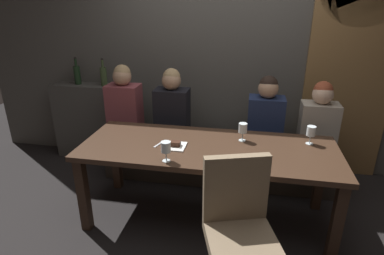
% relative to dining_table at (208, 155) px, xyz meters
% --- Properties ---
extents(ground, '(9.00, 9.00, 0.00)m').
position_rel_dining_table_xyz_m(ground, '(0.00, 0.00, -0.65)').
color(ground, black).
extents(back_wall_tiled, '(6.00, 0.12, 3.00)m').
position_rel_dining_table_xyz_m(back_wall_tiled, '(0.00, 1.22, 0.85)').
color(back_wall_tiled, '#4C4944').
rests_on(back_wall_tiled, ground).
extents(arched_door, '(0.90, 0.05, 2.55)m').
position_rel_dining_table_xyz_m(arched_door, '(1.35, 1.15, 0.71)').
color(arched_door, olive).
rests_on(arched_door, ground).
extents(back_counter, '(1.10, 0.28, 0.95)m').
position_rel_dining_table_xyz_m(back_counter, '(-1.55, 1.04, -0.18)').
color(back_counter, '#413E3A').
rests_on(back_counter, ground).
extents(dining_table, '(2.20, 0.84, 0.74)m').
position_rel_dining_table_xyz_m(dining_table, '(0.00, 0.00, 0.00)').
color(dining_table, '#342217').
rests_on(dining_table, ground).
extents(banquette_bench, '(2.50, 0.44, 0.45)m').
position_rel_dining_table_xyz_m(banquette_bench, '(0.00, 0.70, -0.42)').
color(banquette_bench, '#312A23').
rests_on(banquette_bench, ground).
extents(chair_near_side, '(0.55, 0.55, 0.98)m').
position_rel_dining_table_xyz_m(chair_near_side, '(0.31, -0.72, -0.09)').
color(chair_near_side, '#3D281C').
rests_on(chair_near_side, ground).
extents(diner_redhead, '(0.36, 0.24, 0.82)m').
position_rel_dining_table_xyz_m(diner_redhead, '(-1.04, 0.71, 0.19)').
color(diner_redhead, brown).
rests_on(diner_redhead, banquette_bench).
extents(diner_bearded, '(0.36, 0.24, 0.81)m').
position_rel_dining_table_xyz_m(diner_bearded, '(-0.49, 0.69, 0.18)').
color(diner_bearded, black).
rests_on(diner_bearded, banquette_bench).
extents(diner_far_end, '(0.36, 0.24, 0.77)m').
position_rel_dining_table_xyz_m(diner_far_end, '(0.50, 0.68, 0.16)').
color(diner_far_end, '#192342').
rests_on(diner_far_end, banquette_bench).
extents(diner_near_end, '(0.36, 0.24, 0.74)m').
position_rel_dining_table_xyz_m(diner_near_end, '(1.02, 0.69, 0.15)').
color(diner_near_end, '#9E9384').
rests_on(diner_near_end, banquette_bench).
extents(wine_bottle_dark_red, '(0.08, 0.08, 0.33)m').
position_rel_dining_table_xyz_m(wine_bottle_dark_red, '(-1.76, 1.04, 0.42)').
color(wine_bottle_dark_red, black).
rests_on(wine_bottle_dark_red, back_counter).
extents(wine_bottle_pale_label, '(0.08, 0.08, 0.33)m').
position_rel_dining_table_xyz_m(wine_bottle_pale_label, '(-1.41, 1.02, 0.42)').
color(wine_bottle_pale_label, '#384728').
rests_on(wine_bottle_pale_label, back_counter).
extents(wine_glass_end_right, '(0.08, 0.08, 0.16)m').
position_rel_dining_table_xyz_m(wine_glass_end_right, '(0.28, 0.17, 0.20)').
color(wine_glass_end_right, silver).
rests_on(wine_glass_end_right, dining_table).
extents(wine_glass_far_left, '(0.08, 0.08, 0.16)m').
position_rel_dining_table_xyz_m(wine_glass_far_left, '(0.86, 0.21, 0.20)').
color(wine_glass_far_left, silver).
rests_on(wine_glass_far_left, dining_table).
extents(wine_glass_center_front, '(0.08, 0.08, 0.16)m').
position_rel_dining_table_xyz_m(wine_glass_center_front, '(-0.28, -0.33, 0.20)').
color(wine_glass_center_front, silver).
rests_on(wine_glass_center_front, dining_table).
extents(dessert_plate, '(0.19, 0.19, 0.05)m').
position_rel_dining_table_xyz_m(dessert_plate, '(-0.28, -0.07, 0.10)').
color(dessert_plate, white).
rests_on(dessert_plate, dining_table).
extents(fork_on_table, '(0.07, 0.17, 0.01)m').
position_rel_dining_table_xyz_m(fork_on_table, '(-0.42, -0.04, 0.09)').
color(fork_on_table, silver).
rests_on(fork_on_table, dining_table).
extents(folded_napkin, '(0.11, 0.10, 0.01)m').
position_rel_dining_table_xyz_m(folded_napkin, '(0.35, -0.28, 0.09)').
color(folded_napkin, silver).
rests_on(folded_napkin, dining_table).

